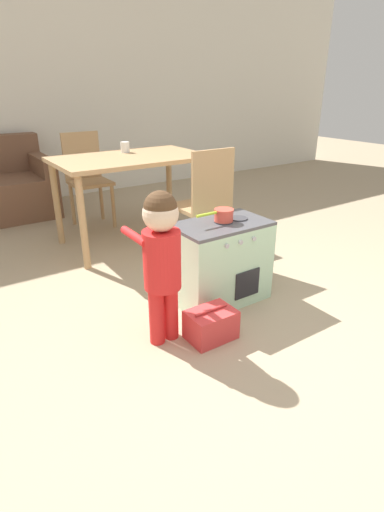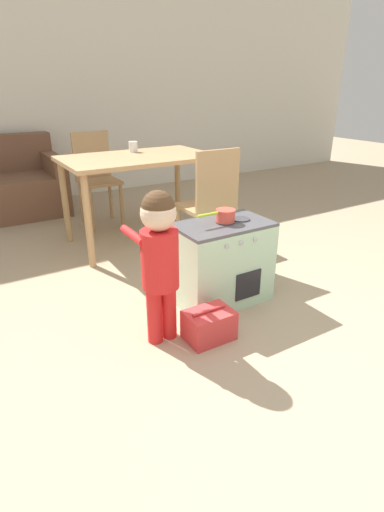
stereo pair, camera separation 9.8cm
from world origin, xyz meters
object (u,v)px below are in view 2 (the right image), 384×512
child_figure (159,250)px  dining_chair_near (209,203)px  play_kitchen (222,263)px  cup_on_table (133,147)px  dining_chair_far (97,176)px  dining_table (138,167)px  toy_basket (209,325)px  toy_pot (225,215)px

child_figure → dining_chair_near: 1.12m
play_kitchen → cup_on_table: bearing=87.6°
dining_chair_near → dining_chair_far: same height
dining_table → dining_chair_far: size_ratio=1.40×
child_figure → dining_table: size_ratio=0.68×
play_kitchen → cup_on_table: (0.06, 1.49, 0.55)m
child_figure → toy_basket: size_ratio=3.22×
dining_chair_near → dining_chair_far: bearing=106.4°
toy_basket → play_kitchen: bearing=46.3°
toy_pot → dining_table: dining_table is taller
dining_table → cup_on_table: cup_on_table is taller
dining_chair_near → dining_table: bearing=110.4°
dining_chair_near → dining_chair_far: size_ratio=1.00×
toy_pot → child_figure: bearing=-160.7°
toy_pot → dining_chair_near: (0.26, 0.57, -0.11)m
toy_basket → cup_on_table: size_ratio=2.90×
toy_pot → dining_table: (-0.00, 1.29, 0.08)m
toy_basket → dining_chair_near: bearing=56.7°
dining_chair_far → cup_on_table: size_ratio=9.87×
toy_pot → cup_on_table: (0.05, 1.49, 0.22)m
play_kitchen → dining_chair_near: bearing=64.3°
toy_pot → cup_on_table: cup_on_table is taller
dining_table → dining_chair_near: dining_chair_near is taller
dining_chair_far → dining_chair_near: bearing=106.4°
play_kitchen → dining_table: bearing=89.7°
toy_pot → dining_table: 1.29m
toy_pot → child_figure: 0.59m
dining_chair_near → cup_on_table: size_ratio=9.87×
toy_pot → dining_chair_far: bearing=94.4°
child_figure → dining_table: 1.59m
child_figure → dining_chair_near: size_ratio=0.95×
toy_pot → cup_on_table: 1.51m
toy_basket → dining_table: size_ratio=0.21×
cup_on_table → dining_chair_far: bearing=112.7°
play_kitchen → dining_table: 1.35m
dining_chair_near → cup_on_table: (-0.21, 0.92, 0.33)m
play_kitchen → child_figure: 0.64m
play_kitchen → toy_basket: bearing=-133.7°
play_kitchen → child_figure: (-0.54, -0.19, 0.27)m
toy_pot → dining_chair_far: (-0.15, 1.98, -0.11)m
dining_table → dining_chair_far: (-0.15, 0.69, -0.19)m
play_kitchen → dining_table: dining_table is taller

